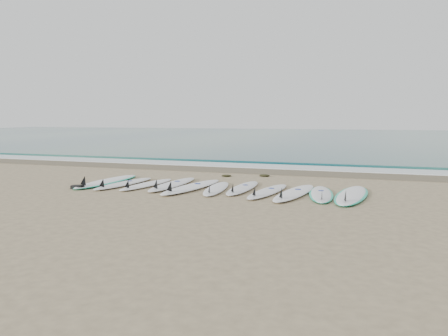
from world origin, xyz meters
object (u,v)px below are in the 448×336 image
(surfboard_10, at_px, (351,195))
(surfboard_5, at_px, (216,188))
(surfboard_0, at_px, (106,181))
(leash_coil, at_px, (77,187))

(surfboard_10, bearing_deg, surfboard_5, -173.25)
(surfboard_0, relative_size, surfboard_10, 0.99)
(surfboard_0, relative_size, leash_coil, 6.32)
(surfboard_5, height_order, leash_coil, surfboard_5)
(surfboard_5, bearing_deg, leash_coil, -173.86)
(surfboard_5, bearing_deg, surfboard_0, 168.82)
(surfboard_0, bearing_deg, surfboard_5, -1.98)
(surfboard_5, distance_m, leash_coil, 3.69)
(leash_coil, bearing_deg, surfboard_10, 8.79)
(surfboard_0, distance_m, surfboard_10, 6.79)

